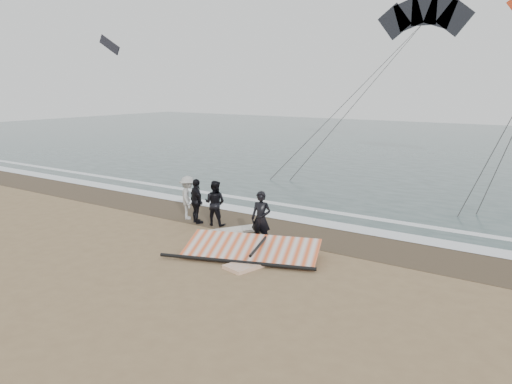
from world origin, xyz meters
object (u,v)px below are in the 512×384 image
board_cream (232,231)px  sail_rig (252,250)px  board_white (265,259)px  man_main (261,219)px

board_cream → sail_rig: (2.00, -1.63, 0.15)m
sail_rig → board_cream: bearing=140.8°
board_white → sail_rig: 0.60m
board_white → sail_rig: (-0.56, 0.16, 0.14)m
board_cream → board_white: bearing=-4.4°
man_main → board_white: bearing=-62.5°
board_white → sail_rig: bearing=177.9°
man_main → sail_rig: (0.31, -0.95, -0.70)m
board_cream → sail_rig: size_ratio=0.54×
man_main → sail_rig: size_ratio=0.40×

